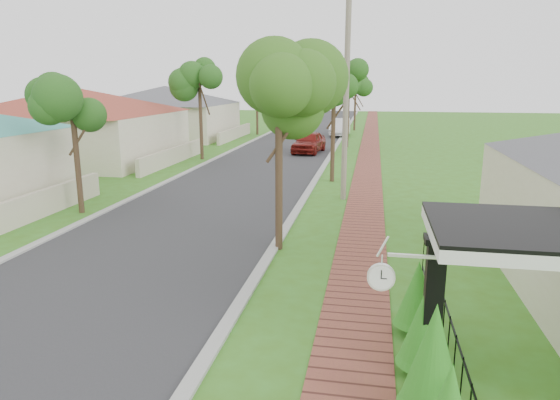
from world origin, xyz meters
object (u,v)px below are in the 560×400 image
Objects in this scene: parked_car_red at (309,142)px; station_clock at (383,275)px; porch_post at (432,317)px; parked_car_white at (340,127)px; near_tree at (279,92)px; utility_pole at (346,92)px.

station_clock is at bearing -73.40° from parked_car_red.
porch_post reaches higher than parked_car_white.
parked_car_white is (-4.15, 39.16, -0.33)m from porch_post.
station_clock is at bearing -85.10° from parked_car_white.
parked_car_white is 0.83× the size of near_tree.
porch_post is 39.39m from parked_car_white.
utility_pole is at bearing 95.96° from station_clock.
parked_car_white is at bearing 96.05° from porch_post.
parked_car_red is at bearing -96.58° from parked_car_white.
station_clock is (3.31, -39.56, 1.16)m from parked_car_white.
near_tree is (0.40, -33.01, 3.84)m from parked_car_white.
near_tree is 5.59× the size of station_clock.
utility_pole is (3.30, -14.09, 3.78)m from parked_car_red.
parked_car_white is 26.36m from utility_pole.
near_tree is 7.66m from station_clock.
parked_car_white is 39.72m from station_clock.
utility_pole is (-2.25, 13.14, 3.41)m from porch_post.
parked_car_white is 0.54× the size of utility_pole.
porch_post is at bearing -71.56° from parked_car_red.
utility_pole is (1.90, -26.02, 3.74)m from parked_car_white.
parked_car_red is 21.51m from near_tree.
utility_pole is 13.86m from station_clock.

